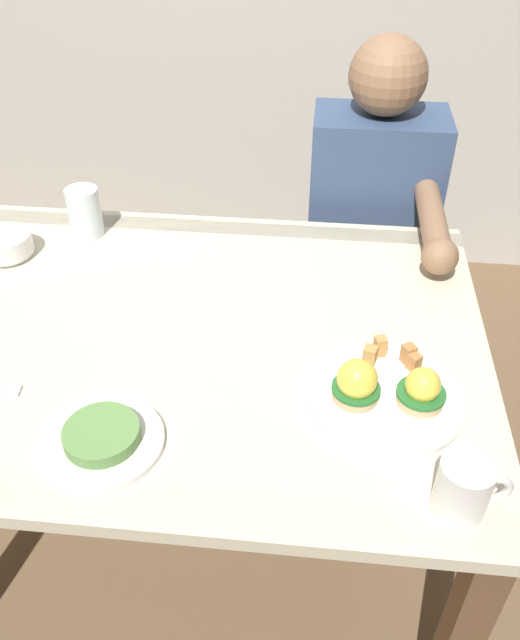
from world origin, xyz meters
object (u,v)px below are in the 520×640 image
Objects in this scene: dining_table at (185,370)px; diner_person at (372,226)px; coffee_mug at (465,486)px; eggs_benedict_plate at (386,391)px; fruit_bowl at (6,245)px; water_glass_near at (85,215)px; side_plate at (102,439)px.

diner_person reaches higher than dining_table.
coffee_mug is at bearing -36.20° from dining_table.
dining_table is at bearing -123.90° from diner_person.
diner_person is (-0.09, 0.96, -0.14)m from coffee_mug.
eggs_benedict_plate is 0.92m from fruit_bowl.
diner_person is (0.01, 0.75, -0.11)m from eggs_benedict_plate.
diner_person reaches higher than eggs_benedict_plate.
water_glass_near reaches higher than side_plate.
water_glass_near is at bearing 138.42° from coffee_mug.
coffee_mug is 0.10× the size of diner_person.
eggs_benedict_plate is 2.29× the size of water_glass_near.
fruit_bowl is at bearing -143.28° from water_glass_near.
eggs_benedict_plate is (0.39, -0.15, 0.13)m from dining_table.
eggs_benedict_plate is 0.23m from coffee_mug.
dining_table is 4.44× the size of eggs_benedict_plate.
water_glass_near is at bearing 131.05° from dining_table.
diner_person is at bearing 95.32° from coffee_mug.
dining_table is 10.76× the size of coffee_mug.
side_plate is (0.38, -0.52, -0.01)m from fruit_bowl.
coffee_mug is 0.57m from side_plate.
coffee_mug is 0.98m from diner_person.
eggs_benedict_plate is at bearing 115.88° from coffee_mug.
eggs_benedict_plate is at bearing -35.57° from water_glass_near.
eggs_benedict_plate is at bearing -90.85° from diner_person.
diner_person reaches higher than fruit_bowl.
coffee_mug is 1.05m from water_glass_near.
diner_person reaches higher than water_glass_near.
dining_table is 1.05× the size of diner_person.
diner_person reaches higher than side_plate.
diner_person is at bearing 89.15° from eggs_benedict_plate.
dining_table is at bearing 158.66° from eggs_benedict_plate.
water_glass_near is (-0.29, 0.34, 0.16)m from dining_table.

